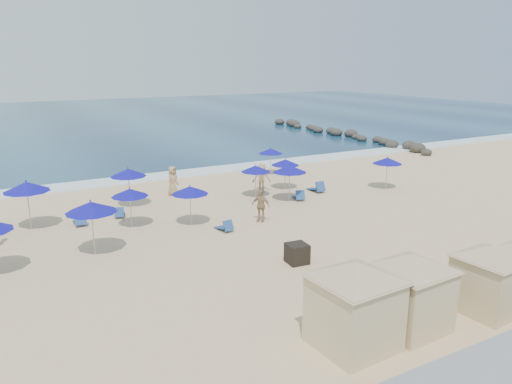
% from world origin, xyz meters
% --- Properties ---
extents(ground, '(160.00, 160.00, 0.00)m').
position_xyz_m(ground, '(0.00, 0.00, 0.00)').
color(ground, '#DDB98C').
rests_on(ground, ground).
extents(ocean, '(160.00, 80.00, 0.06)m').
position_xyz_m(ocean, '(0.00, 55.00, 0.03)').
color(ocean, '#0E2D4F').
rests_on(ocean, ground).
extents(surf_line, '(160.00, 2.50, 0.08)m').
position_xyz_m(surf_line, '(0.00, 15.50, 0.04)').
color(surf_line, white).
rests_on(surf_line, ground).
extents(rock_jetty, '(2.56, 26.66, 0.96)m').
position_xyz_m(rock_jetty, '(24.01, 24.90, 0.36)').
color(rock_jetty, '#292522').
rests_on(rock_jetty, ground).
extents(trash_bin, '(0.92, 0.92, 0.84)m').
position_xyz_m(trash_bin, '(-0.64, -2.92, 0.42)').
color(trash_bin, black).
rests_on(trash_bin, ground).
extents(cabana_0, '(4.72, 4.72, 2.97)m').
position_xyz_m(cabana_0, '(-2.72, -9.01, 1.70)').
color(cabana_0, beige).
rests_on(cabana_0, ground).
extents(cabana_1, '(4.44, 4.44, 2.79)m').
position_xyz_m(cabana_1, '(-0.50, -9.08, 1.60)').
color(cabana_1, beige).
rests_on(cabana_1, ground).
extents(cabana_2, '(4.19, 4.19, 2.63)m').
position_xyz_m(cabana_2, '(2.70, -9.55, 1.51)').
color(cabana_2, beige).
rests_on(cabana_2, ground).
extents(umbrella_2, '(2.26, 2.26, 2.57)m').
position_xyz_m(umbrella_2, '(-9.99, 7.32, 2.23)').
color(umbrella_2, '#A5A8AD').
rests_on(umbrella_2, ground).
extents(umbrella_3, '(2.22, 2.22, 2.53)m').
position_xyz_m(umbrella_3, '(-7.91, 2.20, 2.19)').
color(umbrella_3, '#A5A8AD').
rests_on(umbrella_3, ground).
extents(umbrella_4, '(2.09, 2.09, 2.37)m').
position_xyz_m(umbrella_4, '(-4.50, 8.83, 2.06)').
color(umbrella_4, '#A5A8AD').
rests_on(umbrella_4, ground).
extents(umbrella_5, '(1.88, 1.88, 2.14)m').
position_xyz_m(umbrella_5, '(-5.45, 5.10, 1.85)').
color(umbrella_5, '#A5A8AD').
rests_on(umbrella_5, ground).
extents(umbrella_6, '(1.91, 1.91, 2.18)m').
position_xyz_m(umbrella_6, '(-2.67, 3.92, 1.89)').
color(umbrella_6, '#A5A8AD').
rests_on(umbrella_6, ground).
extents(umbrella_7, '(1.85, 1.85, 2.11)m').
position_xyz_m(umbrella_7, '(2.96, 7.10, 1.83)').
color(umbrella_7, '#A5A8AD').
rests_on(umbrella_7, ground).
extents(umbrella_8, '(2.05, 2.05, 2.33)m').
position_xyz_m(umbrella_8, '(4.28, 5.28, 2.02)').
color(umbrella_8, '#A5A8AD').
rests_on(umbrella_8, ground).
extents(umbrella_9, '(1.82, 1.82, 2.07)m').
position_xyz_m(umbrella_9, '(7.07, 12.16, 1.79)').
color(umbrella_9, '#A5A8AD').
rests_on(umbrella_9, ground).
extents(umbrella_10, '(1.86, 1.86, 2.12)m').
position_xyz_m(umbrella_10, '(5.62, 7.87, 1.84)').
color(umbrella_10, '#A5A8AD').
rests_on(umbrella_10, ground).
extents(umbrella_11, '(1.95, 1.95, 2.22)m').
position_xyz_m(umbrella_11, '(11.54, 4.66, 1.92)').
color(umbrella_11, '#A5A8AD').
rests_on(umbrella_11, ground).
extents(beach_chair_1, '(0.67, 1.36, 0.73)m').
position_xyz_m(beach_chair_1, '(-7.70, 6.81, 0.25)').
color(beach_chair_1, '#254989').
rests_on(beach_chair_1, ground).
extents(beach_chair_2, '(0.83, 1.25, 0.63)m').
position_xyz_m(beach_chair_2, '(-5.54, 7.17, 0.22)').
color(beach_chair_2, '#254989').
rests_on(beach_chair_2, ground).
extents(beach_chair_3, '(0.65, 1.20, 0.63)m').
position_xyz_m(beach_chair_3, '(-1.51, 2.26, 0.22)').
color(beach_chair_3, '#254989').
rests_on(beach_chair_3, ground).
extents(beach_chair_4, '(0.92, 1.34, 0.68)m').
position_xyz_m(beach_chair_4, '(4.99, 5.27, 0.23)').
color(beach_chair_4, '#254989').
rests_on(beach_chair_4, ground).
extents(beach_chair_5, '(0.68, 1.43, 0.77)m').
position_xyz_m(beach_chair_5, '(7.11, 6.29, 0.27)').
color(beach_chair_5, '#254989').
rests_on(beach_chair_5, ground).
extents(beachgoer_1, '(0.96, 1.07, 1.74)m').
position_xyz_m(beachgoer_1, '(0.82, 2.74, 0.87)').
color(beachgoer_1, tan).
rests_on(beachgoer_1, ground).
extents(beachgoer_2, '(1.38, 1.13, 1.86)m').
position_xyz_m(beachgoer_2, '(3.99, 8.15, 0.93)').
color(beachgoer_2, tan).
rests_on(beachgoer_2, ground).
extents(beachgoer_3, '(1.09, 1.05, 1.88)m').
position_xyz_m(beachgoer_3, '(-1.39, 10.11, 0.94)').
color(beachgoer_3, tan).
rests_on(beachgoer_3, ground).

